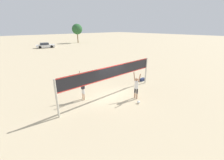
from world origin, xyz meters
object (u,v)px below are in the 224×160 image
at_px(gear_bag, 142,80).
at_px(parked_car_mid, 45,46).
at_px(volleyball_net, 112,75).
at_px(player_spiker, 136,85).
at_px(tree_left_cluster, 77,29).
at_px(volleyball, 139,102).
at_px(player_blocker, 83,85).

distance_m(gear_bag, parked_car_mid, 31.87).
xyz_separation_m(volleyball_net, player_spiker, (1.08, -1.52, -0.70)).
bearing_deg(tree_left_cluster, volleyball_net, -116.55).
xyz_separation_m(volleyball_net, volleyball, (0.60, -2.18, -1.67)).
bearing_deg(volleyball, tree_left_cluster, 65.41).
height_order(gear_bag, parked_car_mid, parked_car_mid).
height_order(player_blocker, parked_car_mid, player_blocker).
bearing_deg(player_spiker, tree_left_cluster, -24.37).
xyz_separation_m(player_blocker, volleyball, (2.58, -3.19, -1.05)).
bearing_deg(tree_left_cluster, volleyball, -114.59).
bearing_deg(volleyball_net, gear_bag, 6.61).
distance_m(player_blocker, volleyball, 4.23).
bearing_deg(player_spiker, parked_car_mid, -8.69).
distance_m(player_spiker, tree_left_cluster, 43.35).
xyz_separation_m(volleyball_net, player_blocker, (-1.98, 1.01, -0.62)).
bearing_deg(tree_left_cluster, player_spiker, -114.37).
relative_size(volleyball_net, volleyball, 41.82).
bearing_deg(gear_bag, volleyball_net, -173.39).
height_order(volleyball_net, player_spiker, volleyball_net).
relative_size(player_blocker, tree_left_cluster, 0.36).
height_order(volleyball, tree_left_cluster, tree_left_cluster).
relative_size(volleyball_net, gear_bag, 15.93).
distance_m(player_blocker, gear_bag, 6.73).
bearing_deg(tree_left_cluster, gear_bag, -110.92).
bearing_deg(player_blocker, gear_bag, 85.93).
xyz_separation_m(player_blocker, gear_bag, (6.63, -0.47, -1.01)).
height_order(volleyball_net, parked_car_mid, volleyball_net).
relative_size(player_spiker, parked_car_mid, 0.43).
distance_m(volleyball_net, parked_car_mid, 32.99).
bearing_deg(gear_bag, volleyball, -146.15).
relative_size(player_blocker, volleyball, 10.31).
bearing_deg(volleyball, player_blocker, 128.95).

